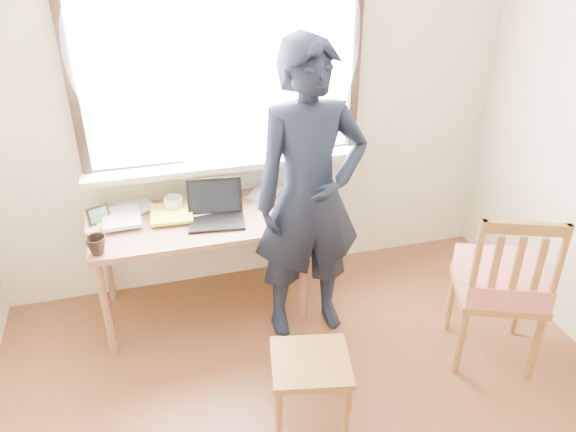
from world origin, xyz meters
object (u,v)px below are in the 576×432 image
object	(u,v)px
work_chair	(310,369)
side_chair	(501,281)
person	(310,197)
desk	(199,229)
mug_dark	(97,245)
laptop	(216,211)
mug_white	(174,204)

from	to	relation	value
work_chair	side_chair	world-z (taller)	side_chair
work_chair	side_chair	size ratio (longest dim) A/B	0.45
work_chair	person	bearing A→B (deg)	73.49
desk	mug_dark	size ratio (longest dim) A/B	11.47
work_chair	side_chair	bearing A→B (deg)	8.33
side_chair	laptop	bearing A→B (deg)	149.39
desk	laptop	distance (m)	0.17
mug_white	person	world-z (taller)	person
mug_white	side_chair	bearing A→B (deg)	-31.35
desk	person	size ratio (longest dim) A/B	0.71
work_chair	side_chair	distance (m)	1.22
side_chair	person	size ratio (longest dim) A/B	0.56
mug_white	mug_dark	distance (m)	0.61
desk	mug_dark	xyz separation A→B (m)	(-0.60, -0.25, 0.13)
laptop	person	xyz separation A→B (m)	(0.52, -0.29, 0.17)
desk	mug_dark	distance (m)	0.66
laptop	desk	bearing A→B (deg)	164.31
desk	mug_white	size ratio (longest dim) A/B	10.43
mug_dark	work_chair	bearing A→B (deg)	-39.87
desk	side_chair	bearing A→B (deg)	-29.69
laptop	person	size ratio (longest dim) A/B	0.20
work_chair	person	size ratio (longest dim) A/B	0.25
mug_white	mug_dark	bearing A→B (deg)	-139.84
desk	work_chair	distance (m)	1.19
side_chair	work_chair	bearing A→B (deg)	-171.67
mug_white	person	bearing A→B (deg)	-31.31
person	mug_white	bearing A→B (deg)	147.61
mug_dark	work_chair	world-z (taller)	mug_dark
mug_white	person	distance (m)	0.91
mug_dark	work_chair	distance (m)	1.36
laptop	mug_dark	world-z (taller)	laptop
desk	person	bearing A→B (deg)	-26.97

